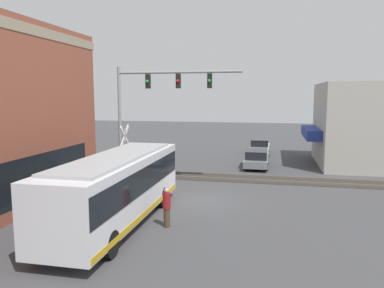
% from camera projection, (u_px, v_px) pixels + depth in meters
% --- Properties ---
extents(ground_plane, '(120.00, 120.00, 0.00)m').
position_uv_depth(ground_plane, '(199.00, 201.00, 20.30)').
color(ground_plane, '#424244').
extents(shop_building, '(9.12, 9.50, 6.67)m').
position_uv_depth(shop_building, '(372.00, 125.00, 30.16)').
color(shop_building, '#B2ADA3').
rests_on(shop_building, ground).
extents(city_bus, '(10.24, 2.59, 3.10)m').
position_uv_depth(city_bus, '(117.00, 187.00, 16.39)').
color(city_bus, silver).
rests_on(city_bus, ground).
extents(traffic_signal_gantry, '(0.42, 8.10, 7.52)m').
position_uv_depth(traffic_signal_gantry, '(154.00, 97.00, 23.96)').
color(traffic_signal_gantry, gray).
rests_on(traffic_signal_gantry, ground).
extents(crossing_signal, '(1.41, 1.18, 3.81)m').
position_uv_depth(crossing_signal, '(125.00, 148.00, 24.08)').
color(crossing_signal, gray).
rests_on(crossing_signal, ground).
extents(rail_track_near, '(2.60, 60.00, 0.15)m').
position_uv_depth(rail_track_near, '(216.00, 177.00, 26.11)').
color(rail_track_near, '#332D28').
rests_on(rail_track_near, ground).
extents(parked_car_grey, '(4.86, 1.82, 1.40)m').
position_uv_depth(parked_car_grey, '(257.00, 159.00, 29.81)').
color(parked_car_grey, slate).
rests_on(parked_car_grey, ground).
extents(parked_car_white, '(4.52, 1.82, 1.45)m').
position_uv_depth(parked_car_white, '(260.00, 147.00, 36.71)').
color(parked_car_white, silver).
rests_on(parked_car_white, ground).
extents(pedestrian_near_bus, '(0.34, 0.34, 1.73)m').
position_uv_depth(pedestrian_near_bus, '(167.00, 207.00, 16.16)').
color(pedestrian_near_bus, '#473828').
rests_on(pedestrian_near_bus, ground).
extents(pedestrian_at_crossing, '(0.34, 0.34, 1.77)m').
position_uv_depth(pedestrian_at_crossing, '(142.00, 171.00, 23.67)').
color(pedestrian_at_crossing, black).
rests_on(pedestrian_at_crossing, ground).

